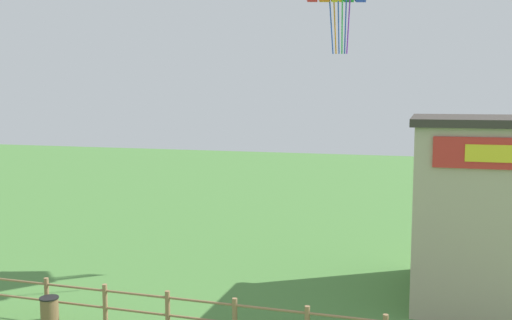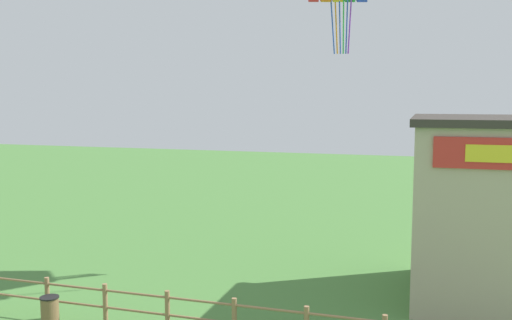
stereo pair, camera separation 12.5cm
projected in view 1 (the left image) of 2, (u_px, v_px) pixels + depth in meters
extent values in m
cylinder|color=olive|center=(47.00, 299.00, 17.21)|extent=(0.14, 0.14, 1.28)
cylinder|color=olive|center=(105.00, 306.00, 16.63)|extent=(0.14, 0.14, 1.28)
cylinder|color=olive|center=(168.00, 313.00, 16.06)|extent=(0.14, 0.14, 1.28)
cylinder|color=olive|center=(235.00, 305.00, 15.44)|extent=(16.01, 0.07, 0.07)
cylinder|color=brown|center=(50.00, 314.00, 16.49)|extent=(0.51, 0.51, 0.91)
cylinder|color=black|center=(49.00, 298.00, 16.44)|extent=(0.55, 0.55, 0.04)
cylinder|color=blue|center=(331.00, 24.00, 23.02)|extent=(0.21, 0.37, 2.35)
cylinder|color=orange|center=(335.00, 24.00, 22.97)|extent=(0.15, 0.38, 2.35)
cylinder|color=blue|center=(339.00, 24.00, 22.94)|extent=(0.09, 0.39, 2.35)
cylinder|color=green|center=(342.00, 24.00, 22.91)|extent=(0.09, 0.39, 2.35)
cylinder|color=blue|center=(345.00, 24.00, 22.89)|extent=(0.15, 0.38, 2.35)
cylinder|color=purple|center=(349.00, 24.00, 22.89)|extent=(0.21, 0.37, 2.35)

